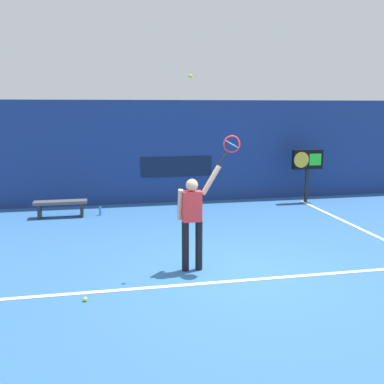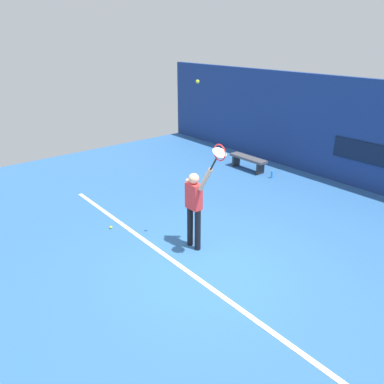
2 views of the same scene
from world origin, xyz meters
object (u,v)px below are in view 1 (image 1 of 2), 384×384
object	(u,v)px
court_bench	(61,205)
spare_ball	(85,299)
tennis_racket	(231,146)
water_bottle	(100,211)
scoreboard_clock	(307,162)
tennis_ball	(190,76)
tennis_player	(192,216)

from	to	relation	value
court_bench	spare_ball	world-z (taller)	court_bench
court_bench	spare_ball	bearing A→B (deg)	-81.76
tennis_racket	water_bottle	bearing A→B (deg)	117.01
spare_ball	scoreboard_clock	bearing A→B (deg)	43.06
scoreboard_clock	tennis_ball	bearing A→B (deg)	-132.91
scoreboard_clock	court_bench	bearing A→B (deg)	-176.08
tennis_ball	water_bottle	bearing A→B (deg)	109.93
tennis_player	water_bottle	distance (m)	4.97
tennis_racket	water_bottle	size ratio (longest dim) A/B	2.53
tennis_racket	scoreboard_clock	xyz separation A→B (m)	(3.96, 5.11, -0.99)
tennis_player	tennis_racket	xyz separation A→B (m)	(0.69, -0.00, 1.25)
tennis_racket	court_bench	xyz separation A→B (m)	(-3.39, 4.61, -1.93)
tennis_racket	water_bottle	world-z (taller)	tennis_racket
spare_ball	tennis_player	bearing A→B (deg)	27.90
tennis_player	tennis_racket	bearing A→B (deg)	-0.35
tennis_player	court_bench	distance (m)	5.38
water_bottle	tennis_ball	bearing A→B (deg)	-70.07
scoreboard_clock	water_bottle	xyz separation A→B (m)	(-6.31, -0.50, -1.16)
tennis_racket	court_bench	distance (m)	6.04
court_bench	water_bottle	bearing A→B (deg)	0.00
tennis_racket	tennis_ball	world-z (taller)	tennis_ball
tennis_racket	spare_ball	world-z (taller)	tennis_racket
tennis_ball	spare_ball	xyz separation A→B (m)	(-1.87, -1.09, -3.42)
scoreboard_clock	court_bench	xyz separation A→B (m)	(-7.35, -0.50, -0.94)
tennis_ball	spare_ball	world-z (taller)	tennis_ball
tennis_racket	tennis_ball	xyz separation A→B (m)	(-0.71, 0.09, 1.19)
tennis_player	scoreboard_clock	size ratio (longest dim) A/B	1.17
tennis_player	court_bench	bearing A→B (deg)	120.34
tennis_player	water_bottle	bearing A→B (deg)	109.77
tennis_ball	court_bench	bearing A→B (deg)	120.66
scoreboard_clock	water_bottle	bearing A→B (deg)	-175.44
court_bench	spare_ball	distance (m)	5.67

